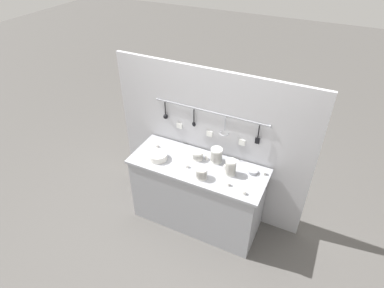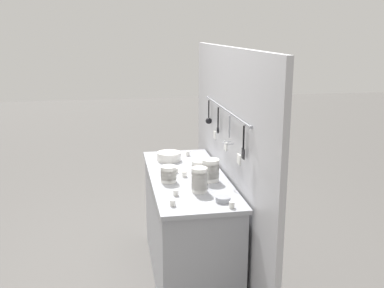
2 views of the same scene
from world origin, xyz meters
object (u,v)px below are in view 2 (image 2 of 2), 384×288
object	(u,v)px
bowl_stack_wide_centre	(211,170)
bowl_stack_tall_left	(199,167)
steel_mixing_bowl	(223,199)
cup_mid_row	(176,170)
cup_back_right	(176,193)
cup_beside_plates	(188,153)
cup_edge_far	(206,174)
cup_by_caddy	(232,205)
cup_front_right	(173,203)
cup_centre	(184,174)
bowl_stack_nested_right	(169,174)
cup_front_left	(205,185)
plate_stack	(169,156)
bowl_stack_back_corner	(199,180)

from	to	relation	value
bowl_stack_wide_centre	bowl_stack_tall_left	world-z (taller)	bowl_stack_wide_centre
steel_mixing_bowl	cup_mid_row	size ratio (longest dim) A/B	2.46
cup_back_right	cup_beside_plates	distance (m)	1.02
cup_edge_far	cup_by_caddy	size ratio (longest dim) A/B	1.00
cup_front_right	cup_back_right	bearing A→B (deg)	165.79
bowl_stack_tall_left	cup_beside_plates	distance (m)	0.53
cup_mid_row	cup_centre	size ratio (longest dim) A/B	1.00
bowl_stack_nested_right	cup_back_right	distance (m)	0.30
bowl_stack_nested_right	bowl_stack_wide_centre	bearing A→B (deg)	84.01
cup_centre	cup_front_left	bearing A→B (deg)	22.30
bowl_stack_wide_centre	cup_front_right	bearing A→B (deg)	-38.27
plate_stack	cup_front_left	world-z (taller)	plate_stack
cup_front_right	cup_centre	size ratio (longest dim) A/B	1.00
cup_back_right	steel_mixing_bowl	bearing A→B (deg)	60.16
cup_by_caddy	cup_back_right	bearing A→B (deg)	-131.00
plate_stack	cup_centre	world-z (taller)	plate_stack
cup_mid_row	cup_by_caddy	world-z (taller)	same
cup_front_left	cup_beside_plates	size ratio (longest dim) A/B	1.00
bowl_stack_wide_centre	cup_front_left	world-z (taller)	bowl_stack_wide_centre
bowl_stack_tall_left	plate_stack	xyz separation A→B (m)	(-0.40, -0.20, -0.01)
cup_centre	cup_by_caddy	bearing A→B (deg)	16.67
bowl_stack_nested_right	cup_edge_far	xyz separation A→B (m)	(-0.07, 0.31, -0.04)
cup_beside_plates	steel_mixing_bowl	bearing A→B (deg)	2.27
bowl_stack_nested_right	cup_front_right	world-z (taller)	bowl_stack_nested_right
bowl_stack_back_corner	bowl_stack_tall_left	world-z (taller)	bowl_stack_back_corner
bowl_stack_nested_right	cup_centre	xyz separation A→B (m)	(-0.10, 0.14, -0.04)
bowl_stack_nested_right	bowl_stack_back_corner	bearing A→B (deg)	37.61
bowl_stack_tall_left	cup_beside_plates	size ratio (longest dim) A/B	2.91
cup_edge_far	bowl_stack_wide_centre	bearing A→B (deg)	6.37
bowl_stack_nested_right	cup_mid_row	world-z (taller)	bowl_stack_nested_right
plate_stack	cup_beside_plates	xyz separation A→B (m)	(-0.12, 0.19, -0.02)
bowl_stack_wide_centre	cup_beside_plates	size ratio (longest dim) A/B	4.17
bowl_stack_tall_left	cup_edge_far	xyz separation A→B (m)	(0.10, 0.04, -0.03)
bowl_stack_back_corner	bowl_stack_tall_left	size ratio (longest dim) A/B	1.49
cup_by_caddy	cup_beside_plates	xyz separation A→B (m)	(-1.27, -0.08, 0.00)
cup_front_left	cup_centre	distance (m)	0.29
cup_mid_row	cup_centre	bearing A→B (deg)	24.75
bowl_stack_tall_left	cup_beside_plates	bearing A→B (deg)	-179.40
bowl_stack_wide_centre	cup_back_right	world-z (taller)	bowl_stack_wide_centre
cup_centre	cup_by_caddy	size ratio (longest dim) A/B	1.00
bowl_stack_wide_centre	cup_front_left	xyz separation A→B (m)	(0.13, -0.07, -0.07)
bowl_stack_tall_left	cup_mid_row	size ratio (longest dim) A/B	2.91
bowl_stack_back_corner	steel_mixing_bowl	xyz separation A→B (m)	(0.22, 0.12, -0.07)
plate_stack	cup_front_right	distance (m)	1.05
cup_front_left	plate_stack	bearing A→B (deg)	-166.80
cup_mid_row	cup_back_right	distance (m)	0.51
bowl_stack_wide_centre	cup_back_right	xyz separation A→B (m)	(0.26, -0.30, -0.07)
bowl_stack_tall_left	cup_centre	bearing A→B (deg)	-62.11
cup_edge_far	cup_front_left	bearing A→B (deg)	-13.57
cup_centre	steel_mixing_bowl	bearing A→B (deg)	17.02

